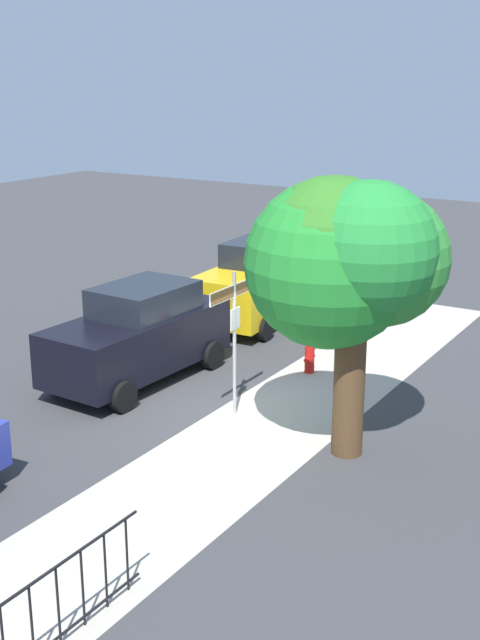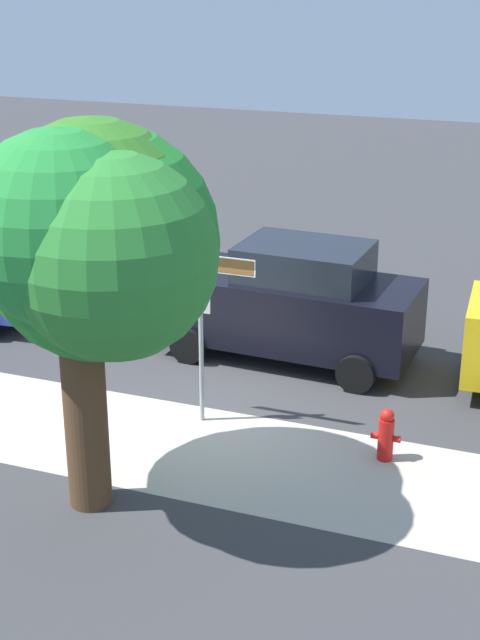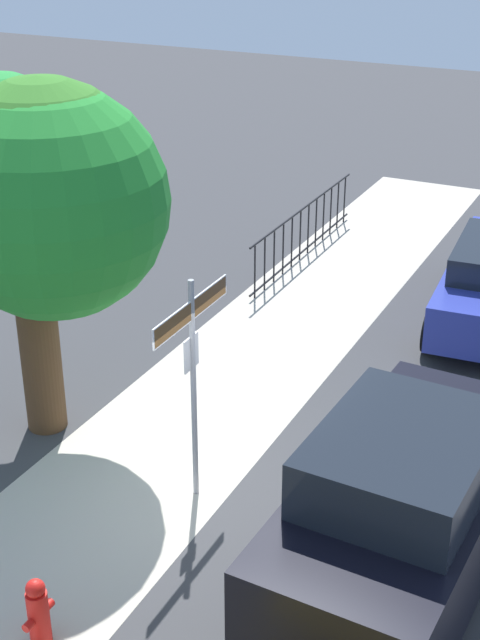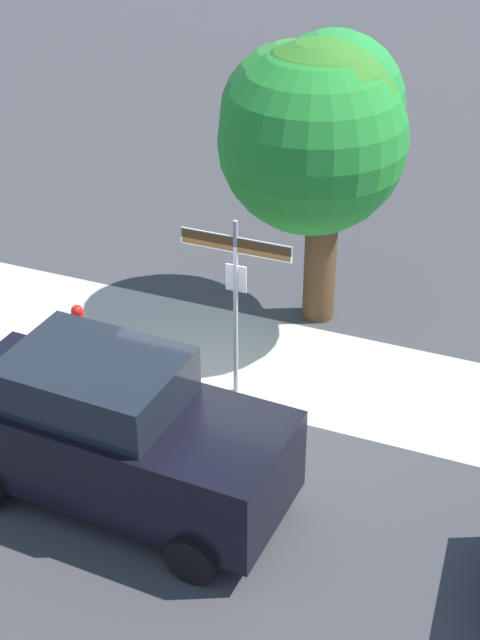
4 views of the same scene
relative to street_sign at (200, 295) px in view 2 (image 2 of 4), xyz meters
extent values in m
plane|color=#38383A|center=(0.16, -0.40, -2.03)|extent=(60.00, 60.00, 0.00)
cube|color=#B2A899|center=(2.16, 0.90, -2.03)|extent=(24.00, 2.60, 0.00)
cylinder|color=#9EA0A5|center=(0.00, 0.00, -0.58)|extent=(0.07, 0.07, 2.90)
cube|color=brown|center=(0.00, 0.00, 0.49)|extent=(1.66, 0.02, 0.22)
cube|color=white|center=(0.00, 0.00, 0.49)|extent=(1.69, 0.02, 0.25)
cube|color=silver|center=(0.00, 0.02, -0.06)|extent=(0.32, 0.02, 0.42)
cylinder|color=#513620|center=(0.46, 2.63, -0.81)|extent=(0.55, 0.55, 2.44)
sphere|color=#21822A|center=(0.39, 2.15, 1.35)|extent=(2.94, 2.94, 2.94)
sphere|color=#2C802F|center=(-0.17, 2.85, 1.43)|extent=(2.39, 2.39, 2.39)
sphere|color=#307121|center=(0.41, 2.22, 1.52)|extent=(2.69, 2.69, 2.69)
sphere|color=#238433|center=(0.46, 2.89, 1.70)|extent=(2.28, 2.28, 2.28)
cube|color=black|center=(-0.48, -2.78, -1.13)|extent=(4.54, 2.01, 1.16)
cube|color=black|center=(-0.75, -2.77, -0.24)|extent=(2.21, 1.69, 0.62)
cylinder|color=black|center=(1.08, -1.95, -1.71)|extent=(0.65, 0.25, 0.64)
cylinder|color=black|center=(0.99, -3.75, -1.71)|extent=(0.65, 0.25, 0.64)
cylinder|color=black|center=(-1.95, -1.81, -1.71)|extent=(0.65, 0.25, 0.64)
cylinder|color=black|center=(-2.03, -3.62, -1.71)|extent=(0.65, 0.25, 0.64)
cylinder|color=black|center=(5.20, -3.48, -1.71)|extent=(0.65, 0.27, 0.64)
cylinder|color=red|center=(-2.87, 0.20, -1.72)|extent=(0.22, 0.22, 0.62)
sphere|color=red|center=(-2.87, 0.20, -1.35)|extent=(0.20, 0.20, 0.20)
cylinder|color=red|center=(-3.03, 0.20, -1.69)|extent=(0.10, 0.09, 0.09)
cylinder|color=red|center=(-2.71, 0.20, -1.69)|extent=(0.10, 0.09, 0.09)
camera|label=1|loc=(13.01, 8.10, 4.53)|focal=46.81mm
camera|label=2|loc=(-4.98, 11.62, 4.49)|focal=51.82mm
camera|label=3|loc=(-8.15, -4.64, 4.85)|focal=51.08mm
camera|label=4|loc=(4.61, -11.11, 6.57)|focal=53.65mm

